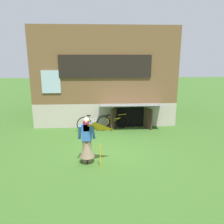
{
  "coord_description": "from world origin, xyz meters",
  "views": [
    {
      "loc": [
        -0.31,
        -7.98,
        3.58
      ],
      "look_at": [
        0.2,
        0.84,
        1.35
      ],
      "focal_mm": 35.78,
      "sensor_mm": 36.0,
      "label": 1
    }
  ],
  "objects_px": {
    "kite": "(95,133)",
    "person": "(87,144)",
    "bicycle_yellow": "(113,122)",
    "bicycle_silver": "(94,123)"
  },
  "relations": [
    {
      "from": "bicycle_yellow",
      "to": "bicycle_silver",
      "type": "distance_m",
      "value": 0.96
    },
    {
      "from": "person",
      "to": "bicycle_yellow",
      "type": "bearing_deg",
      "value": 87.19
    },
    {
      "from": "kite",
      "to": "bicycle_yellow",
      "type": "xyz_separation_m",
      "value": [
        0.81,
        4.05,
        -0.87
      ]
    },
    {
      "from": "person",
      "to": "bicycle_silver",
      "type": "height_order",
      "value": "person"
    },
    {
      "from": "person",
      "to": "kite",
      "type": "xyz_separation_m",
      "value": [
        0.29,
        -0.52,
        0.56
      ]
    },
    {
      "from": "person",
      "to": "kite",
      "type": "relative_size",
      "value": 1.08
    },
    {
      "from": "person",
      "to": "bicycle_yellow",
      "type": "distance_m",
      "value": 3.71
    },
    {
      "from": "bicycle_silver",
      "to": "person",
      "type": "bearing_deg",
      "value": -110.49
    },
    {
      "from": "kite",
      "to": "person",
      "type": "bearing_deg",
      "value": 119.1
    },
    {
      "from": "person",
      "to": "bicycle_yellow",
      "type": "relative_size",
      "value": 0.99
    }
  ]
}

